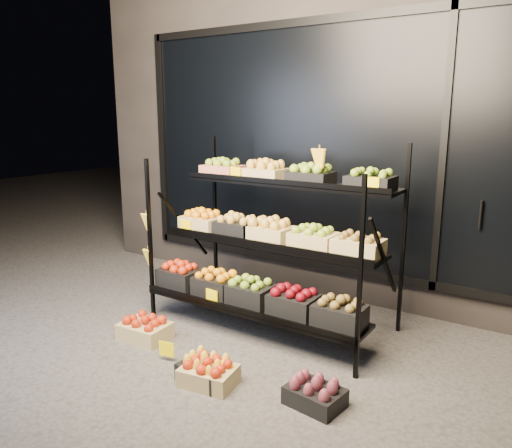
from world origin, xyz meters
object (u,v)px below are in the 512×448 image
Objects in this scene: floor_crate_left at (145,328)px; floor_crate_midright at (209,372)px; display_rack at (267,242)px; floor_crate_midleft at (205,369)px.

floor_crate_left is 0.96m from floor_crate_midright.
floor_crate_left is at bearing -131.63° from display_rack.
display_rack is at bearing 91.21° from floor_crate_midright.
floor_crate_midright is (0.19, -1.08, -0.70)m from display_rack.
display_rack is 5.20× the size of floor_crate_midright.
floor_crate_left reaches higher than floor_crate_midleft.
floor_crate_left reaches higher than floor_crate_midright.
display_rack is at bearing 102.87° from floor_crate_midleft.
floor_crate_midleft is at bearing -19.46° from floor_crate_left.
floor_crate_midright is at bearing -19.92° from floor_crate_midleft.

